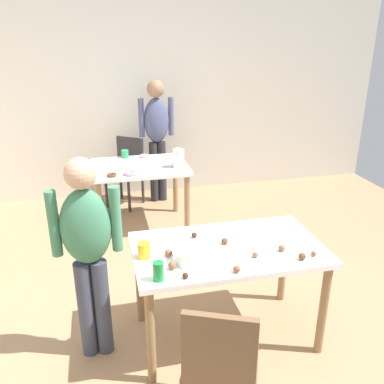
% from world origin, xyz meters
% --- Properties ---
extents(ground_plane, '(6.40, 6.40, 0.00)m').
position_xyz_m(ground_plane, '(0.00, 0.00, 0.00)').
color(ground_plane, '#9E7A56').
extents(wall_back, '(6.40, 0.10, 2.60)m').
position_xyz_m(wall_back, '(0.00, 3.20, 1.30)').
color(wall_back, beige).
rests_on(wall_back, ground_plane).
extents(dining_table_near, '(1.31, 0.75, 0.75)m').
position_xyz_m(dining_table_near, '(0.03, 0.03, 0.65)').
color(dining_table_near, white).
rests_on(dining_table_near, ground_plane).
extents(dining_table_far, '(1.05, 0.80, 0.75)m').
position_xyz_m(dining_table_far, '(-0.36, 2.02, 0.64)').
color(dining_table_far, silver).
rests_on(dining_table_far, ground_plane).
extents(chair_near_table, '(0.52, 0.52, 0.87)m').
position_xyz_m(chair_near_table, '(-0.24, -0.72, 0.50)').
color(chair_near_table, brown).
rests_on(chair_near_table, ground_plane).
extents(chair_far_table, '(0.56, 0.56, 0.87)m').
position_xyz_m(chair_far_table, '(-0.46, 2.76, 0.50)').
color(chair_far_table, '#2D2D33').
rests_on(chair_far_table, ground_plane).
extents(person_girl_near, '(0.45, 0.21, 1.44)m').
position_xyz_m(person_girl_near, '(-0.90, 0.07, 0.86)').
color(person_girl_near, '#383D4C').
rests_on(person_girl_near, ground_plane).
extents(person_adult_far, '(0.45, 0.22, 1.59)m').
position_xyz_m(person_adult_far, '(-0.05, 2.78, 0.96)').
color(person_adult_far, '#28282D').
rests_on(person_adult_far, ground_plane).
extents(mixing_bowl, '(0.22, 0.22, 0.08)m').
position_xyz_m(mixing_bowl, '(-0.27, -0.09, 0.79)').
color(mixing_bowl, white).
rests_on(mixing_bowl, dining_table_near).
extents(soda_can, '(0.07, 0.07, 0.12)m').
position_xyz_m(soda_can, '(-0.50, -0.27, 0.81)').
color(soda_can, '#198438').
rests_on(soda_can, dining_table_near).
extents(fork_near, '(0.17, 0.02, 0.01)m').
position_xyz_m(fork_near, '(-0.33, 0.15, 0.75)').
color(fork_near, silver).
rests_on(fork_near, dining_table_near).
extents(cup_near_0, '(0.08, 0.08, 0.11)m').
position_xyz_m(cup_near_0, '(-0.55, 0.02, 0.80)').
color(cup_near_0, yellow).
rests_on(cup_near_0, dining_table_near).
extents(cake_ball_0, '(0.04, 0.04, 0.04)m').
position_xyz_m(cake_ball_0, '(0.55, -0.22, 0.77)').
color(cake_ball_0, brown).
rests_on(cake_ball_0, dining_table_near).
extents(cake_ball_1, '(0.04, 0.04, 0.04)m').
position_xyz_m(cake_ball_1, '(-0.34, -0.29, 0.77)').
color(cake_ball_1, '#3D2319').
rests_on(cake_ball_1, dining_table_near).
extents(cake_ball_2, '(0.05, 0.05, 0.05)m').
position_xyz_m(cake_ball_2, '(-0.39, -0.01, 0.78)').
color(cake_ball_2, brown).
rests_on(cake_ball_2, dining_table_near).
extents(cake_ball_3, '(0.04, 0.04, 0.04)m').
position_xyz_m(cake_ball_3, '(-0.17, 0.21, 0.77)').
color(cake_ball_3, '#3D2319').
rests_on(cake_ball_3, dining_table_near).
extents(cake_ball_4, '(0.05, 0.05, 0.05)m').
position_xyz_m(cake_ball_4, '(0.37, -0.11, 0.77)').
color(cake_ball_4, brown).
rests_on(cake_ball_4, dining_table_near).
extents(cake_ball_5, '(0.04, 0.04, 0.04)m').
position_xyz_m(cake_ball_5, '(0.16, -0.15, 0.77)').
color(cake_ball_5, brown).
rests_on(cake_ball_5, dining_table_near).
extents(cake_ball_6, '(0.05, 0.05, 0.05)m').
position_xyz_m(cake_ball_6, '(0.45, -0.25, 0.77)').
color(cake_ball_6, brown).
rests_on(cake_ball_6, dining_table_near).
extents(cake_ball_7, '(0.05, 0.05, 0.05)m').
position_xyz_m(cake_ball_7, '(-0.40, -0.17, 0.77)').
color(cake_ball_7, brown).
rests_on(cake_ball_7, dining_table_near).
extents(cake_ball_8, '(0.05, 0.05, 0.05)m').
position_xyz_m(cake_ball_8, '(-0.02, -0.29, 0.77)').
color(cake_ball_8, brown).
rests_on(cake_ball_8, dining_table_near).
extents(cake_ball_9, '(0.05, 0.05, 0.05)m').
position_xyz_m(cake_ball_9, '(0.02, 0.07, 0.77)').
color(cake_ball_9, brown).
rests_on(cake_ball_9, dining_table_near).
extents(pitcher_far, '(0.12, 0.12, 0.20)m').
position_xyz_m(pitcher_far, '(0.05, 1.86, 0.85)').
color(pitcher_far, white).
rests_on(pitcher_far, dining_table_far).
extents(cup_far_0, '(0.09, 0.09, 0.09)m').
position_xyz_m(cup_far_0, '(0.09, 1.97, 0.80)').
color(cup_far_0, green).
rests_on(cup_far_0, dining_table_far).
extents(cup_far_1, '(0.08, 0.08, 0.09)m').
position_xyz_m(cup_far_1, '(-0.49, 2.35, 0.80)').
color(cup_far_1, green).
rests_on(cup_far_1, dining_table_far).
extents(donut_far_0, '(0.11, 0.11, 0.03)m').
position_xyz_m(donut_far_0, '(-0.27, 2.32, 0.77)').
color(donut_far_0, pink).
rests_on(donut_far_0, dining_table_far).
extents(donut_far_1, '(0.14, 0.14, 0.04)m').
position_xyz_m(donut_far_1, '(-0.49, 1.72, 0.77)').
color(donut_far_1, pink).
rests_on(donut_far_1, dining_table_far).
extents(donut_far_2, '(0.10, 0.10, 0.03)m').
position_xyz_m(donut_far_2, '(-0.68, 1.71, 0.77)').
color(donut_far_2, brown).
rests_on(donut_far_2, dining_table_far).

